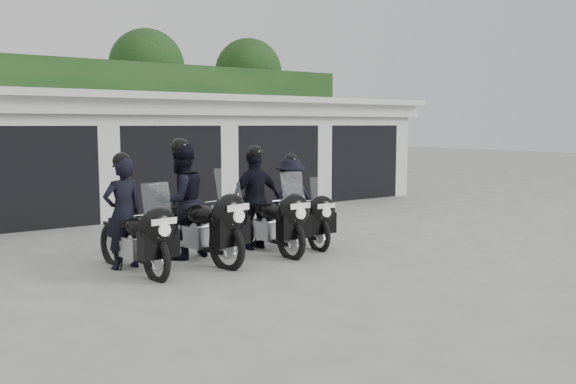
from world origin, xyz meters
TOP-DOWN VIEW (x-y plane):
  - ground at (0.00, 0.00)m, footprint 80.00×80.00m
  - garage_block at (-0.00, 8.06)m, footprint 16.40×6.80m
  - background_vegetation at (0.37, 12.92)m, footprint 20.00×3.90m
  - police_bike_a at (-2.86, 0.76)m, footprint 0.77×2.14m
  - police_bike_b at (-1.80, 0.98)m, footprint 1.15×2.35m
  - police_bike_c at (-0.41, 0.95)m, footprint 1.06×2.20m
  - police_bike_d at (0.46, 1.12)m, footprint 1.07×1.99m

SIDE VIEW (x-z plane):
  - ground at x=0.00m, z-range 0.00..0.00m
  - police_bike_d at x=0.46m, z-range -0.13..1.60m
  - police_bike_a at x=-2.86m, z-range -0.19..1.67m
  - police_bike_c at x=-0.41m, z-range -0.15..1.77m
  - police_bike_b at x=-1.80m, z-range -0.16..1.90m
  - garage_block at x=0.00m, z-range -0.06..2.90m
  - background_vegetation at x=0.37m, z-range -0.13..5.67m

